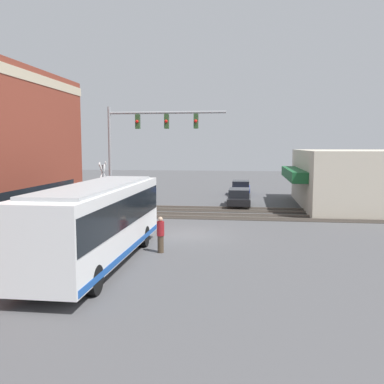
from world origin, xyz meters
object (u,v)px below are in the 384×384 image
at_px(parked_car_black, 239,198).
at_px(pedestrian_at_crossing, 121,205).
at_px(parked_car_blue, 241,188).
at_px(city_bus, 98,220).
at_px(crossing_signal, 103,185).
at_px(pedestrian_near_bus, 161,234).

xyz_separation_m(parked_car_black, pedestrian_at_crossing, (-7.08, 7.72, 0.26)).
distance_m(parked_car_blue, pedestrian_at_crossing, 17.05).
height_order(city_bus, pedestrian_at_crossing, city_bus).
height_order(city_bus, parked_car_blue, city_bus).
height_order(crossing_signal, parked_car_blue, crossing_signal).
height_order(pedestrian_at_crossing, pedestrian_near_bus, pedestrian_at_crossing).
xyz_separation_m(parked_car_blue, pedestrian_at_crossing, (-15.20, 7.72, 0.26)).
bearing_deg(pedestrian_near_bus, city_bus, 134.99).
height_order(parked_car_blue, pedestrian_near_bus, pedestrian_near_bus).
bearing_deg(city_bus, pedestrian_at_crossing, 12.08).
height_order(parked_car_black, parked_car_blue, parked_car_blue).
height_order(crossing_signal, pedestrian_at_crossing, crossing_signal).
relative_size(crossing_signal, parked_car_black, 0.80).
bearing_deg(pedestrian_at_crossing, parked_car_black, -47.46).
relative_size(parked_car_blue, pedestrian_at_crossing, 2.44).
relative_size(pedestrian_at_crossing, pedestrian_near_bus, 1.08).
height_order(parked_car_blue, pedestrian_at_crossing, pedestrian_at_crossing).
relative_size(parked_car_blue, pedestrian_near_bus, 2.63).
xyz_separation_m(city_bus, pedestrian_near_bus, (2.15, -2.15, -0.98)).
relative_size(city_bus, parked_car_black, 2.29).
xyz_separation_m(parked_car_black, pedestrian_near_bus, (-15.77, 3.25, 0.18)).
height_order(crossing_signal, pedestrian_near_bus, crossing_signal).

